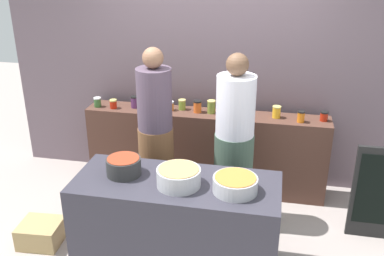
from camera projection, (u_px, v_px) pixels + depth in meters
name	position (u px, v px, depth m)	size (l,w,h in m)	color
ground	(185.00, 243.00, 4.13)	(12.00, 12.00, 0.00)	#A0938E
storefront_wall	(212.00, 54.00, 4.86)	(4.80, 0.12, 3.00)	slate
display_shelf	(205.00, 151.00, 4.94)	(2.70, 0.36, 0.92)	#503227
prep_table	(177.00, 224.00, 3.69)	(1.70, 0.70, 0.84)	#33313C
preserve_jar_0	(98.00, 102.00, 4.93)	(0.08, 0.08, 0.11)	#335F2C
preserve_jar_1	(113.00, 104.00, 4.88)	(0.08, 0.08, 0.10)	#B71F0D
preserve_jar_2	(135.00, 102.00, 4.90)	(0.09, 0.09, 0.13)	#53295A
preserve_jar_3	(147.00, 106.00, 4.82)	(0.07, 0.07, 0.10)	#62992E
preserve_jar_4	(156.00, 103.00, 4.85)	(0.09, 0.09, 0.14)	red
preserve_jar_5	(171.00, 106.00, 4.82)	(0.07, 0.07, 0.10)	#CE6423
preserve_jar_6	(182.00, 104.00, 4.84)	(0.08, 0.08, 0.12)	olive
preserve_jar_7	(197.00, 106.00, 4.76)	(0.09, 0.09, 0.13)	#DC5D22
preserve_jar_8	(211.00, 107.00, 4.73)	(0.09, 0.09, 0.14)	olive
preserve_jar_9	(224.00, 106.00, 4.77)	(0.08, 0.08, 0.15)	#94350B
preserve_jar_10	(234.00, 110.00, 4.68)	(0.09, 0.09, 0.12)	olive
preserve_jar_11	(277.00, 112.00, 4.61)	(0.09, 0.09, 0.13)	gold
preserve_jar_12	(301.00, 117.00, 4.49)	(0.08, 0.08, 0.12)	orange
preserve_jar_13	(324.00, 116.00, 4.53)	(0.08, 0.08, 0.10)	#A8200E
cooking_pot_left	(124.00, 166.00, 3.62)	(0.29, 0.29, 0.15)	#2D2D2D
cooking_pot_center	(179.00, 177.00, 3.45)	(0.35, 0.35, 0.15)	#B7B7BC
cooking_pot_right	(235.00, 184.00, 3.36)	(0.35, 0.35, 0.13)	#B7B7BC
cook_with_tongs	(156.00, 144.00, 4.29)	(0.35, 0.35, 1.77)	brown
cook_in_cap	(234.00, 150.00, 4.21)	(0.39, 0.39, 1.74)	#41594A
bread_crate	(41.00, 233.00, 4.10)	(0.38, 0.34, 0.22)	tan
chalkboard_sign	(380.00, 194.00, 4.04)	(0.51, 0.05, 0.95)	black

